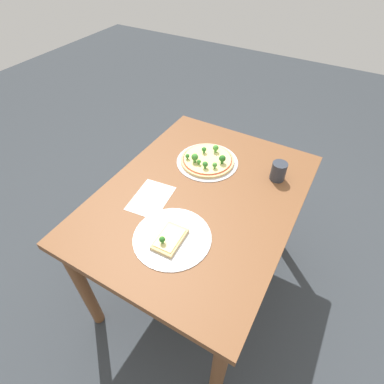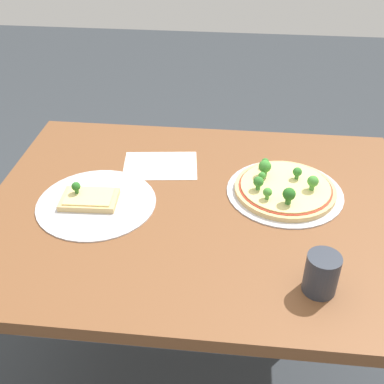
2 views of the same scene
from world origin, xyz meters
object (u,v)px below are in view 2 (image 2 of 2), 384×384
at_px(drinking_cup, 322,274).
at_px(pizza_tray_slice, 93,201).
at_px(dining_table, 199,235).
at_px(pizza_tray_whole, 284,188).

bearing_deg(drinking_cup, pizza_tray_slice, 156.02).
height_order(dining_table, drinking_cup, drinking_cup).
relative_size(dining_table, drinking_cup, 12.08).
distance_m(pizza_tray_slice, drinking_cup, 0.62).
distance_m(pizza_tray_whole, drinking_cup, 0.36).
distance_m(dining_table, pizza_tray_slice, 0.30).
xyz_separation_m(dining_table, drinking_cup, (0.28, -0.27, 0.15)).
bearing_deg(pizza_tray_slice, drinking_cup, -23.98).
height_order(dining_table, pizza_tray_whole, pizza_tray_whole).
bearing_deg(pizza_tray_whole, dining_table, -160.41).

